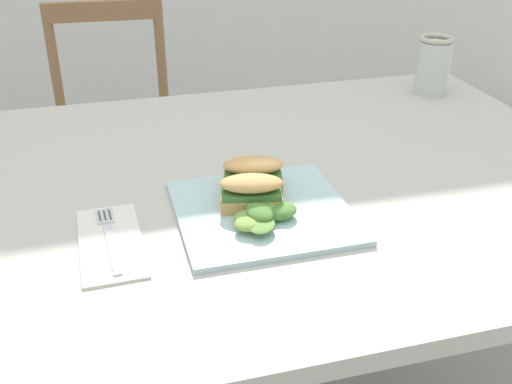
{
  "coord_description": "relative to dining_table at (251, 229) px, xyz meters",
  "views": [
    {
      "loc": [
        -0.31,
        -0.87,
        1.24
      ],
      "look_at": [
        -0.08,
        -0.01,
        0.76
      ],
      "focal_mm": 42.68,
      "sensor_mm": 36.0,
      "label": 1
    }
  ],
  "objects": [
    {
      "name": "salad_mixed_greens",
      "position": [
        -0.02,
        -0.17,
        0.14
      ],
      "size": [
        0.12,
        0.12,
        0.03
      ],
      "color": "#518438",
      "rests_on": "plate_lunch"
    },
    {
      "name": "sandwich_half_front",
      "position": [
        -0.03,
        -0.13,
        0.15
      ],
      "size": [
        0.11,
        0.08,
        0.06
      ],
      "color": "tan",
      "rests_on": "plate_lunch"
    },
    {
      "name": "sandwich_half_back",
      "position": [
        -0.01,
        -0.06,
        0.15
      ],
      "size": [
        0.11,
        0.08,
        0.06
      ],
      "color": "tan",
      "rests_on": "plate_lunch"
    },
    {
      "name": "fork_on_napkin",
      "position": [
        -0.26,
        -0.14,
        0.12
      ],
      "size": [
        0.03,
        0.19,
        0.0
      ],
      "color": "silver",
      "rests_on": "napkin_folded"
    },
    {
      "name": "napkin_folded",
      "position": [
        -0.26,
        -0.16,
        0.11
      ],
      "size": [
        0.1,
        0.22,
        0.0
      ],
      "primitive_type": "cube",
      "rotation": [
        0.0,
        0.0,
        0.02
      ],
      "color": "silver",
      "rests_on": "dining_table"
    },
    {
      "name": "chair_wooden_far",
      "position": [
        -0.21,
        0.91,
        -0.18
      ],
      "size": [
        0.42,
        0.42,
        0.87
      ],
      "color": "#8E6642",
      "rests_on": "ground"
    },
    {
      "name": "dining_table",
      "position": [
        0.0,
        0.0,
        0.0
      ],
      "size": [
        1.36,
        0.96,
        0.74
      ],
      "color": "#BCB7AD",
      "rests_on": "ground"
    },
    {
      "name": "mason_jar_iced_tea",
      "position": [
        0.55,
        0.33,
        0.18
      ],
      "size": [
        0.08,
        0.08,
        0.14
      ],
      "color": "#995623",
      "rests_on": "dining_table"
    },
    {
      "name": "plate_lunch",
      "position": [
        -0.02,
        -0.14,
        0.12
      ],
      "size": [
        0.27,
        0.27,
        0.01
      ],
      "primitive_type": "cube",
      "color": "silver",
      "rests_on": "dining_table"
    }
  ]
}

